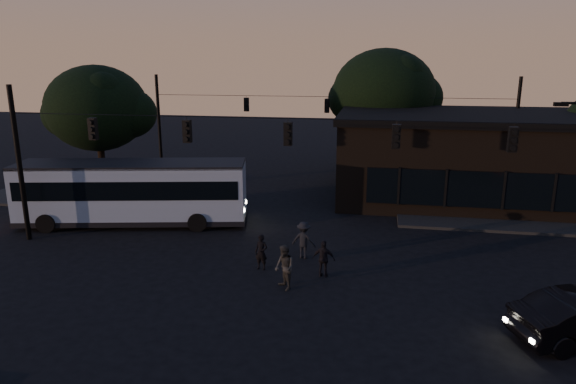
% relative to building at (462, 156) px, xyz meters
% --- Properties ---
extents(ground, '(120.00, 120.00, 0.00)m').
position_rel_building_xyz_m(ground, '(-9.00, -15.97, -2.71)').
color(ground, black).
rests_on(ground, ground).
extents(sidewalk_far_right, '(14.00, 10.00, 0.15)m').
position_rel_building_xyz_m(sidewalk_far_right, '(3.00, -1.97, -2.63)').
color(sidewalk_far_right, black).
rests_on(sidewalk_far_right, ground).
extents(sidewalk_far_left, '(14.00, 10.00, 0.15)m').
position_rel_building_xyz_m(sidewalk_far_left, '(-23.00, -1.97, -2.63)').
color(sidewalk_far_left, black).
rests_on(sidewalk_far_left, ground).
extents(building, '(15.40, 10.41, 5.40)m').
position_rel_building_xyz_m(building, '(0.00, 0.00, 0.00)').
color(building, black).
rests_on(building, ground).
extents(tree_behind, '(7.60, 7.60, 9.43)m').
position_rel_building_xyz_m(tree_behind, '(-5.00, 6.03, 3.48)').
color(tree_behind, black).
rests_on(tree_behind, ground).
extents(tree_left, '(6.40, 6.40, 8.30)m').
position_rel_building_xyz_m(tree_left, '(-23.00, -2.97, 2.86)').
color(tree_left, black).
rests_on(tree_left, ground).
extents(signal_rig_near, '(26.24, 0.30, 7.50)m').
position_rel_building_xyz_m(signal_rig_near, '(-9.00, -11.97, 1.74)').
color(signal_rig_near, black).
rests_on(signal_rig_near, ground).
extents(signal_rig_far, '(26.24, 0.30, 7.50)m').
position_rel_building_xyz_m(signal_rig_far, '(-9.00, 4.03, 1.50)').
color(signal_rig_far, black).
rests_on(signal_rig_far, ground).
extents(bus, '(12.28, 5.07, 3.37)m').
position_rel_building_xyz_m(bus, '(-17.96, -8.79, -0.82)').
color(bus, '#8D9EB3').
rests_on(bus, ground).
extents(pedestrian_a, '(0.62, 0.48, 1.53)m').
position_rel_building_xyz_m(pedestrian_a, '(-9.85, -13.60, -1.94)').
color(pedestrian_a, black).
rests_on(pedestrian_a, ground).
extents(pedestrian_b, '(1.05, 1.09, 1.76)m').
position_rel_building_xyz_m(pedestrian_b, '(-8.54, -15.31, -1.83)').
color(pedestrian_b, '#2B2A27').
rests_on(pedestrian_b, ground).
extents(pedestrian_c, '(0.95, 0.48, 1.55)m').
position_rel_building_xyz_m(pedestrian_c, '(-7.18, -13.89, -1.93)').
color(pedestrian_c, black).
rests_on(pedestrian_c, ground).
extents(pedestrian_d, '(1.17, 0.79, 1.68)m').
position_rel_building_xyz_m(pedestrian_d, '(-8.28, -12.00, -1.87)').
color(pedestrian_d, black).
rests_on(pedestrian_d, ground).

